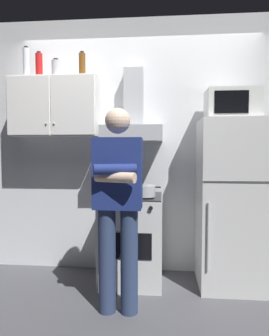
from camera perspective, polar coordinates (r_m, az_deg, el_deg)
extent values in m
plane|color=#4C4C51|center=(3.06, 0.00, -22.00)|extent=(7.00, 7.00, 0.00)
cube|color=white|center=(3.36, 0.95, 4.02)|extent=(4.80, 0.10, 2.70)
cube|color=white|center=(3.35, -14.26, 10.78)|extent=(0.90, 0.34, 0.60)
cube|color=white|center=(3.27, -19.09, 10.87)|extent=(0.43, 0.01, 0.58)
cube|color=white|center=(3.12, -11.39, 11.38)|extent=(0.43, 0.01, 0.58)
sphere|color=#B2B2B7|center=(3.17, -16.04, 7.90)|extent=(0.02, 0.02, 0.02)
sphere|color=#B2B2B7|center=(3.14, -14.67, 7.96)|extent=(0.02, 0.02, 0.02)
cube|color=silver|center=(3.15, -0.50, -13.00)|extent=(0.60, 0.60, 0.85)
cube|color=black|center=(3.06, -0.50, -5.22)|extent=(0.59, 0.59, 0.01)
cube|color=black|center=(2.85, -1.14, -14.24)|extent=(0.42, 0.01, 0.24)
cylinder|color=black|center=(2.95, -3.26, -5.30)|extent=(0.16, 0.16, 0.01)
cylinder|color=black|center=(2.92, 1.81, -5.38)|extent=(0.16, 0.16, 0.01)
cylinder|color=black|center=(3.19, -2.61, -4.64)|extent=(0.16, 0.16, 0.01)
cylinder|color=black|center=(3.16, 2.07, -4.71)|extent=(0.16, 0.16, 0.01)
cylinder|color=black|center=(2.79, -5.28, -7.25)|extent=(0.04, 0.02, 0.04)
cylinder|color=black|center=(2.77, -2.62, -7.32)|extent=(0.04, 0.02, 0.04)
cylinder|color=black|center=(2.75, 0.30, -7.37)|extent=(0.04, 0.02, 0.04)
cylinder|color=black|center=(2.74, 3.02, -7.41)|extent=(0.04, 0.02, 0.04)
cube|color=#B7BABF|center=(3.10, -0.35, 6.38)|extent=(0.60, 0.44, 0.15)
cube|color=#B7BABF|center=(3.28, -0.11, 12.81)|extent=(0.20, 0.16, 0.60)
cube|color=silver|center=(3.12, 17.27, -6.25)|extent=(0.60, 0.60, 1.60)
cube|color=#4C4C4C|center=(2.79, 18.64, -2.43)|extent=(0.59, 0.01, 0.01)
cylinder|color=silver|center=(2.82, 13.44, -12.20)|extent=(0.02, 0.02, 0.60)
cube|color=silver|center=(3.12, 17.51, 11.09)|extent=(0.48, 0.36, 0.28)
cube|color=black|center=(2.93, 17.50, 11.59)|extent=(0.30, 0.01, 0.20)
cylinder|color=navy|center=(2.60, -5.10, -16.60)|extent=(0.14, 0.14, 0.85)
cylinder|color=navy|center=(2.58, -0.99, -16.79)|extent=(0.14, 0.14, 0.85)
cube|color=navy|center=(2.44, -3.11, -0.95)|extent=(0.38, 0.20, 0.56)
cylinder|color=navy|center=(2.30, -3.62, -0.23)|extent=(0.33, 0.17, 0.08)
cylinder|color=beige|center=(2.30, -3.62, -1.72)|extent=(0.33, 0.17, 0.08)
sphere|color=beige|center=(2.44, -3.14, 8.69)|extent=(0.20, 0.20, 0.20)
cylinder|color=#B7BABF|center=(2.92, 1.81, -4.25)|extent=(0.21, 0.21, 0.10)
cylinder|color=black|center=(2.92, -0.74, -3.50)|extent=(0.05, 0.01, 0.01)
cylinder|color=black|center=(2.91, 4.37, -3.55)|extent=(0.05, 0.01, 0.01)
cylinder|color=red|center=(3.45, -17.22, 17.62)|extent=(0.07, 0.07, 0.24)
cylinder|color=black|center=(3.49, -17.27, 19.69)|extent=(0.04, 0.04, 0.02)
cylinder|color=#B2B5BA|center=(3.41, -14.30, 17.27)|extent=(0.09, 0.09, 0.17)
cylinder|color=black|center=(3.43, -14.32, 18.83)|extent=(0.05, 0.05, 0.02)
cylinder|color=silver|center=(3.53, -19.35, 17.78)|extent=(0.07, 0.07, 0.30)
cylinder|color=black|center=(3.57, -19.40, 20.28)|extent=(0.04, 0.04, 0.02)
cylinder|color=brown|center=(3.34, -9.64, 18.21)|extent=(0.07, 0.07, 0.24)
cylinder|color=black|center=(3.37, -9.67, 20.32)|extent=(0.04, 0.04, 0.02)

